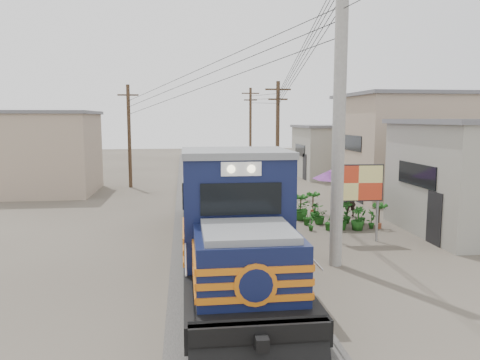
{
  "coord_description": "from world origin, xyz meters",
  "views": [
    {
      "loc": [
        -1.33,
        -14.7,
        4.71
      ],
      "look_at": [
        0.97,
        4.28,
        2.2
      ],
      "focal_mm": 35.0,
      "sensor_mm": 36.0,
      "label": 1
    }
  ],
  "objects": [
    {
      "name": "ground",
      "position": [
        0.0,
        0.0,
        0.0
      ],
      "size": [
        120.0,
        120.0,
        0.0
      ],
      "primitive_type": "plane",
      "color": "#473F35",
      "rests_on": "ground"
    },
    {
      "name": "ballast",
      "position": [
        0.0,
        10.0,
        0.08
      ],
      "size": [
        3.6,
        70.0,
        0.16
      ],
      "primitive_type": "cube",
      "color": "#595651",
      "rests_on": "ground"
    },
    {
      "name": "track",
      "position": [
        0.0,
        10.0,
        0.26
      ],
      "size": [
        1.15,
        70.0,
        0.12
      ],
      "color": "#51331E",
      "rests_on": "ground"
    },
    {
      "name": "locomotive",
      "position": [
        0.0,
        0.79,
        1.66
      ],
      "size": [
        2.79,
        15.19,
        3.77
      ],
      "color": "black",
      "rests_on": "ground"
    },
    {
      "name": "utility_pole_main",
      "position": [
        3.5,
        -0.5,
        5.0
      ],
      "size": [
        0.4,
        0.4,
        10.0
      ],
      "color": "#9E9B93",
      "rests_on": "ground"
    },
    {
      "name": "wooden_pole_mid",
      "position": [
        4.5,
        14.0,
        3.68
      ],
      "size": [
        1.6,
        0.24,
        7.0
      ],
      "color": "#4C3826",
      "rests_on": "ground"
    },
    {
      "name": "wooden_pole_far",
      "position": [
        4.8,
        28.0,
        3.93
      ],
      "size": [
        1.6,
        0.24,
        7.5
      ],
      "color": "#4C3826",
      "rests_on": "ground"
    },
    {
      "name": "wooden_pole_left",
      "position": [
        -5.0,
        18.0,
        3.68
      ],
      "size": [
        1.6,
        0.24,
        7.0
      ],
      "color": "#4C3826",
      "rests_on": "ground"
    },
    {
      "name": "power_lines",
      "position": [
        -0.14,
        8.49,
        7.56
      ],
      "size": [
        9.65,
        19.0,
        3.3
      ],
      "color": "black",
      "rests_on": "ground"
    },
    {
      "name": "shophouse_mid",
      "position": [
        12.5,
        12.0,
        3.11
      ],
      "size": [
        8.4,
        7.35,
        6.2
      ],
      "color": "tan",
      "rests_on": "ground"
    },
    {
      "name": "shophouse_back",
      "position": [
        11.0,
        22.0,
        2.11
      ],
      "size": [
        6.3,
        6.3,
        4.2
      ],
      "color": "gray",
      "rests_on": "ground"
    },
    {
      "name": "shophouse_left",
      "position": [
        -10.0,
        16.0,
        2.61
      ],
      "size": [
        6.3,
        6.3,
        5.2
      ],
      "color": "tan",
      "rests_on": "ground"
    },
    {
      "name": "billboard",
      "position": [
        5.24,
        2.21,
        2.2
      ],
      "size": [
        1.94,
        0.22,
        3.0
      ],
      "rotation": [
        0.0,
        0.0,
        -0.05
      ],
      "color": "#99999E",
      "rests_on": "ground"
    },
    {
      "name": "market_umbrella",
      "position": [
        5.58,
        5.4,
        2.31
      ],
      "size": [
        3.02,
        3.02,
        2.62
      ],
      "rotation": [
        0.0,
        0.0,
        -0.33
      ],
      "color": "black",
      "rests_on": "ground"
    },
    {
      "name": "vendor",
      "position": [
        6.64,
        6.79,
        0.84
      ],
      "size": [
        0.63,
        0.44,
        1.68
      ],
      "primitive_type": "imported",
      "rotation": [
        0.0,
        0.0,
        3.2
      ],
      "color": "black",
      "rests_on": "ground"
    },
    {
      "name": "plant_nursery",
      "position": [
        4.94,
        5.24,
        0.47
      ],
      "size": [
        3.47,
        3.19,
        1.1
      ],
      "color": "#1C5518",
      "rests_on": "ground"
    }
  ]
}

